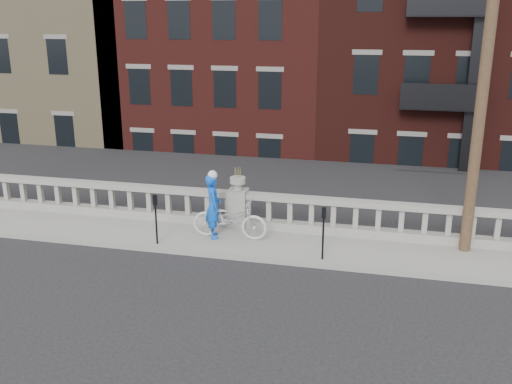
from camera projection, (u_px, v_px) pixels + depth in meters
ground at (193, 292)px, 12.91m from camera, size 120.00×120.00×0.00m
sidewalk at (229, 240)px, 15.67m from camera, size 32.00×2.20×0.15m
balustrade at (238, 210)px, 16.39m from camera, size 28.00×0.34×1.03m
planter_pedestal at (238, 204)px, 16.34m from camera, size 0.55×0.55×1.76m
lower_level at (332, 76)px, 33.44m from camera, size 80.00×44.00×20.80m
utility_pole at (488, 49)px, 13.34m from camera, size 1.60×0.28×10.00m
parking_meter_a at (156, 214)px, 15.00m from camera, size 0.10×0.09×1.36m
parking_meter_b at (323, 227)px, 14.02m from camera, size 0.10×0.09×1.36m
bicycle at (230, 219)px, 15.51m from camera, size 2.08×0.75×1.09m
cyclist at (213, 206)px, 15.47m from camera, size 0.65×0.77×1.78m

